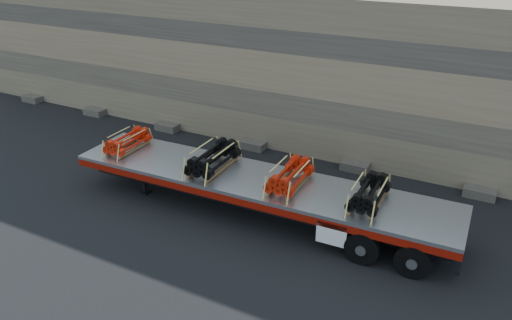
{
  "coord_description": "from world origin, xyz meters",
  "views": [
    {
      "loc": [
        7.23,
        -14.4,
        9.55
      ],
      "look_at": [
        -0.55,
        0.36,
        1.72
      ],
      "focal_mm": 35.0,
      "sensor_mm": 36.0,
      "label": 1
    }
  ],
  "objects_px": {
    "bundle_front": "(128,142)",
    "bundle_rear": "(369,194)",
    "bundle_midrear": "(290,176)",
    "bundle_midfront": "(213,159)",
    "trailer": "(256,196)"
  },
  "relations": [
    {
      "from": "bundle_midfront",
      "to": "bundle_midrear",
      "type": "height_order",
      "value": "bundle_midfront"
    },
    {
      "from": "trailer",
      "to": "bundle_front",
      "type": "bearing_deg",
      "value": 180.0
    },
    {
      "from": "bundle_front",
      "to": "bundle_midrear",
      "type": "height_order",
      "value": "bundle_midrear"
    },
    {
      "from": "bundle_front",
      "to": "bundle_rear",
      "type": "relative_size",
      "value": 0.95
    },
    {
      "from": "bundle_midfront",
      "to": "bundle_midrear",
      "type": "relative_size",
      "value": 1.09
    },
    {
      "from": "bundle_front",
      "to": "bundle_midrear",
      "type": "bearing_deg",
      "value": 0.0
    },
    {
      "from": "trailer",
      "to": "bundle_front",
      "type": "xyz_separation_m",
      "value": [
        -5.73,
        -0.15,
        1.05
      ]
    },
    {
      "from": "bundle_midrear",
      "to": "bundle_rear",
      "type": "height_order",
      "value": "bundle_midrear"
    },
    {
      "from": "bundle_midrear",
      "to": "bundle_rear",
      "type": "xyz_separation_m",
      "value": [
        2.75,
        0.07,
        -0.02
      ]
    },
    {
      "from": "bundle_midrear",
      "to": "bundle_front",
      "type": "bearing_deg",
      "value": -180.0
    },
    {
      "from": "bundle_midfront",
      "to": "bundle_rear",
      "type": "xyz_separation_m",
      "value": [
        5.81,
        0.16,
        -0.05
      ]
    },
    {
      "from": "trailer",
      "to": "bundle_midrear",
      "type": "height_order",
      "value": "bundle_midrear"
    },
    {
      "from": "trailer",
      "to": "bundle_rear",
      "type": "height_order",
      "value": "bundle_rear"
    },
    {
      "from": "bundle_front",
      "to": "bundle_midfront",
      "type": "bearing_deg",
      "value": 0.0
    },
    {
      "from": "bundle_front",
      "to": "bundle_midfront",
      "type": "relative_size",
      "value": 0.84
    }
  ]
}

